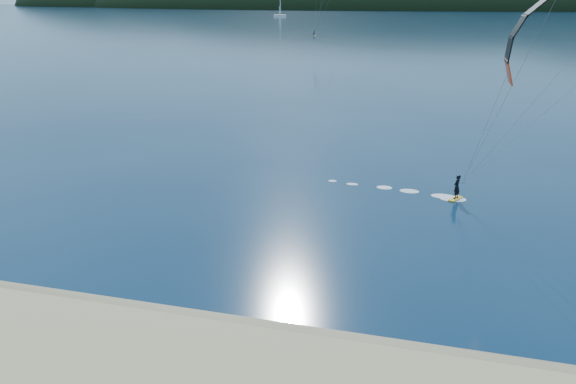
{
  "coord_description": "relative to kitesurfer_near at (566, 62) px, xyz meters",
  "views": [
    {
      "loc": [
        9.02,
        -16.02,
        14.44
      ],
      "look_at": [
        2.08,
        10.0,
        5.0
      ],
      "focal_mm": 34.97,
      "sensor_mm": 36.0,
      "label": 1
    }
  ],
  "objects": [
    {
      "name": "headland",
      "position": [
        -15.55,
        724.56,
        -10.77
      ],
      "size": [
        1200.0,
        310.0,
        140.0
      ],
      "color": "black",
      "rests_on": "ground"
    },
    {
      "name": "sailboat",
      "position": [
        -124.81,
        381.53,
        -9.8
      ],
      "size": [
        9.49,
        5.9,
        13.21
      ],
      "color": "white",
      "rests_on": "ground"
    },
    {
      "name": "kitesurfer_near",
      "position": [
        0.0,
        0.0,
        0.0
      ],
      "size": [
        20.34,
        7.93,
        14.44
      ],
      "color": "gold",
      "rests_on": "ground"
    },
    {
      "name": "wet_sand",
      "position": [
        -16.18,
        -16.23,
        -10.72
      ],
      "size": [
        220.0,
        2.5,
        0.1
      ],
      "color": "#8E7653",
      "rests_on": "ground"
    }
  ]
}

